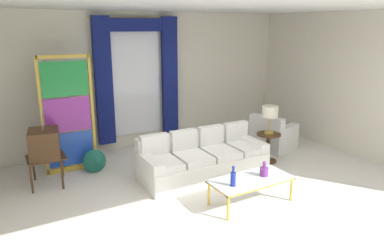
% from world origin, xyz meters
% --- Properties ---
extents(ground_plane, '(16.00, 16.00, 0.00)m').
position_xyz_m(ground_plane, '(0.00, 0.00, 0.00)').
color(ground_plane, white).
extents(wall_rear, '(8.00, 0.12, 3.00)m').
position_xyz_m(wall_rear, '(0.00, 3.06, 1.50)').
color(wall_rear, silver).
rests_on(wall_rear, ground).
extents(wall_right, '(0.12, 7.00, 3.00)m').
position_xyz_m(wall_right, '(3.66, 0.60, 1.50)').
color(wall_right, silver).
rests_on(wall_right, ground).
extents(ceiling_slab, '(8.00, 7.60, 0.04)m').
position_xyz_m(ceiling_slab, '(0.00, 0.80, 3.02)').
color(ceiling_slab, white).
extents(curtained_window, '(2.00, 0.17, 2.70)m').
position_xyz_m(curtained_window, '(-0.18, 2.89, 1.74)').
color(curtained_window, white).
rests_on(curtained_window, ground).
extents(couch_white_long, '(2.35, 0.95, 0.86)m').
position_xyz_m(couch_white_long, '(0.21, 0.79, 0.31)').
color(couch_white_long, white).
rests_on(couch_white_long, ground).
extents(coffee_table, '(1.30, 0.59, 0.41)m').
position_xyz_m(coffee_table, '(0.31, -0.52, 0.37)').
color(coffee_table, silver).
rests_on(coffee_table, ground).
extents(bottle_blue_decanter, '(0.08, 0.08, 0.32)m').
position_xyz_m(bottle_blue_decanter, '(-0.09, -0.60, 0.54)').
color(bottle_blue_decanter, navy).
rests_on(bottle_blue_decanter, coffee_table).
extents(bottle_crystal_tall, '(0.14, 0.14, 0.24)m').
position_xyz_m(bottle_crystal_tall, '(0.55, -0.54, 0.49)').
color(bottle_crystal_tall, '#753384').
rests_on(bottle_crystal_tall, coffee_table).
extents(vintage_tv, '(0.62, 0.67, 1.35)m').
position_xyz_m(vintage_tv, '(-2.35, 1.75, 0.73)').
color(vintage_tv, '#472D19').
rests_on(vintage_tv, ground).
extents(armchair_white, '(1.00, 0.99, 0.80)m').
position_xyz_m(armchair_white, '(2.34, 1.26, 0.29)').
color(armchair_white, white).
rests_on(armchair_white, ground).
extents(stained_glass_divider, '(0.95, 0.05, 2.20)m').
position_xyz_m(stained_glass_divider, '(-1.84, 2.19, 1.06)').
color(stained_glass_divider, gold).
rests_on(stained_glass_divider, ground).
extents(peacock_figurine, '(0.44, 0.60, 0.50)m').
position_xyz_m(peacock_figurine, '(-1.48, 1.83, 0.22)').
color(peacock_figurine, beige).
rests_on(peacock_figurine, ground).
extents(round_side_table, '(0.48, 0.48, 0.59)m').
position_xyz_m(round_side_table, '(1.73, 0.70, 0.36)').
color(round_side_table, '#472D19').
rests_on(round_side_table, ground).
extents(table_lamp_brass, '(0.32, 0.32, 0.57)m').
position_xyz_m(table_lamp_brass, '(1.73, 0.70, 1.03)').
color(table_lamp_brass, '#B29338').
rests_on(table_lamp_brass, round_side_table).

